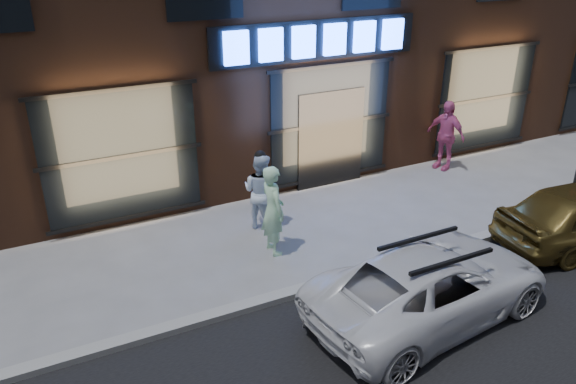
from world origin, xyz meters
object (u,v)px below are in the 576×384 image
passerby (445,135)px  white_suv (430,284)px  man_bowtie (273,210)px  man_cap (261,191)px

passerby → white_suv: (-4.55, -4.96, -0.33)m
man_bowtie → man_cap: (0.22, 1.06, -0.08)m
man_cap → passerby: (5.75, 0.89, 0.09)m
man_bowtie → passerby: (5.97, 1.95, 0.01)m
white_suv → man_cap: bearing=9.5°
passerby → white_suv: size_ratio=0.43×
man_cap → passerby: 5.82m
white_suv → man_bowtie: bearing=18.3°
man_cap → man_bowtie: bearing=135.1°
passerby → white_suv: passerby is taller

